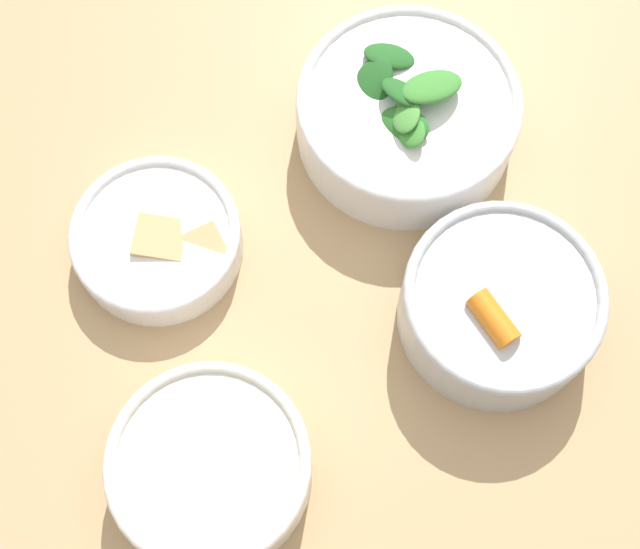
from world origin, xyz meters
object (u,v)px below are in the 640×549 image
(bowl_carrots, at_px, (500,305))
(bowl_cookies, at_px, (158,239))
(bowl_greens, at_px, (407,114))
(bowl_beans_hotdog, at_px, (211,468))

(bowl_carrots, xyz_separation_m, bowl_cookies, (0.26, -0.14, -0.02))
(bowl_carrots, height_order, bowl_greens, bowl_greens)
(bowl_greens, relative_size, bowl_beans_hotdog, 1.25)
(bowl_carrots, distance_m, bowl_greens, 0.19)
(bowl_beans_hotdog, distance_m, bowl_cookies, 0.20)
(bowl_greens, relative_size, bowl_cookies, 1.35)
(bowl_cookies, bearing_deg, bowl_carrots, 151.72)
(bowl_cookies, bearing_deg, bowl_greens, -167.58)
(bowl_greens, bearing_deg, bowl_cookies, 12.42)
(bowl_beans_hotdog, bearing_deg, bowl_greens, -133.13)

